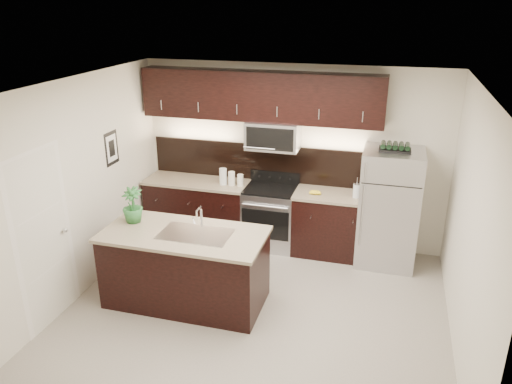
% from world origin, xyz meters
% --- Properties ---
extents(ground, '(4.50, 4.50, 0.00)m').
position_xyz_m(ground, '(0.00, 0.00, 0.00)').
color(ground, gray).
rests_on(ground, ground).
extents(room_walls, '(4.52, 4.02, 2.71)m').
position_xyz_m(room_walls, '(-0.11, -0.04, 1.70)').
color(room_walls, beige).
rests_on(room_walls, ground).
extents(counter_run, '(3.51, 0.65, 0.94)m').
position_xyz_m(counter_run, '(-0.46, 1.69, 0.47)').
color(counter_run, black).
rests_on(counter_run, ground).
extents(upper_fixtures, '(3.49, 0.40, 1.66)m').
position_xyz_m(upper_fixtures, '(-0.43, 1.84, 2.14)').
color(upper_fixtures, black).
rests_on(upper_fixtures, counter_run).
extents(island, '(1.96, 0.96, 0.94)m').
position_xyz_m(island, '(-0.88, -0.06, 0.47)').
color(island, black).
rests_on(island, ground).
extents(sink_faucet, '(0.84, 0.50, 0.28)m').
position_xyz_m(sink_faucet, '(-0.73, -0.05, 0.96)').
color(sink_faucet, silver).
rests_on(sink_faucet, island).
extents(refrigerator, '(0.80, 0.72, 1.66)m').
position_xyz_m(refrigerator, '(1.45, 1.63, 0.83)').
color(refrigerator, '#B2B2B7').
rests_on(refrigerator, ground).
extents(wine_rack, '(0.41, 0.25, 0.10)m').
position_xyz_m(wine_rack, '(1.45, 1.63, 1.71)').
color(wine_rack, black).
rests_on(wine_rack, refrigerator).
extents(plant, '(0.27, 0.27, 0.45)m').
position_xyz_m(plant, '(-1.60, 0.07, 1.16)').
color(plant, '#28662E').
rests_on(plant, island).
extents(canisters, '(0.37, 0.11, 0.24)m').
position_xyz_m(canisters, '(-0.87, 1.64, 1.05)').
color(canisters, silver).
rests_on(canisters, counter_run).
extents(french_press, '(0.10, 0.10, 0.29)m').
position_xyz_m(french_press, '(0.99, 1.64, 1.05)').
color(french_press, silver).
rests_on(french_press, counter_run).
extents(bananas, '(0.19, 0.15, 0.05)m').
position_xyz_m(bananas, '(0.37, 1.61, 0.97)').
color(bananas, yellow).
rests_on(bananas, counter_run).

